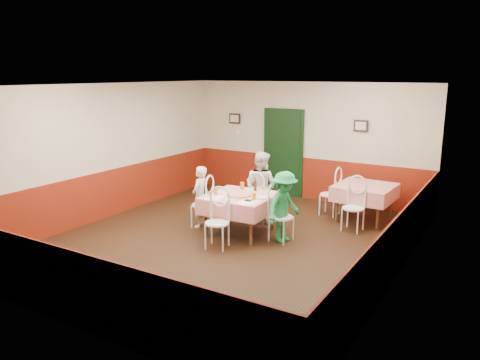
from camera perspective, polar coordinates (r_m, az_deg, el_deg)
The scene contains 39 objects.
floor at distance 8.66m, azimuth -1.34°, elevation -7.37°, with size 7.00×7.00×0.00m, color black.
ceiling at distance 8.12m, azimuth -1.45°, elevation 11.49°, with size 7.00×7.00×0.00m, color white.
back_wall at distance 11.34m, azimuth 8.16°, elevation 4.69°, with size 6.00×0.10×2.80m, color beige.
front_wall at distance 5.73m, azimuth -20.58°, elevation -4.22°, with size 6.00×0.10×2.80m, color beige.
left_wall at distance 10.18m, azimuth -15.83°, elevation 3.39°, with size 0.10×7.00×2.80m, color beige.
right_wall at distance 7.16m, azimuth 19.31°, elevation -0.76°, with size 0.10×7.00×2.80m, color beige.
wainscot_back at distance 11.49m, azimuth 7.99°, elevation 0.24°, with size 6.00×0.03×1.00m, color maroon.
wainscot_front at distance 6.05m, azimuth -19.78°, elevation -12.36°, with size 6.00×0.03×1.00m, color maroon.
wainscot_left at distance 10.35m, azimuth -15.46°, elevation -1.53°, with size 0.03×7.00×1.00m, color maroon.
wainscot_right at distance 7.42m, azimuth 18.67°, elevation -7.51°, with size 0.03×7.00×1.00m, color maroon.
door at distance 11.59m, azimuth 5.28°, elevation 3.20°, with size 0.96×0.06×2.10m, color black.
picture_left at distance 12.16m, azimuth -0.64°, elevation 7.51°, with size 0.32×0.03×0.26m, color black.
picture_right at distance 10.80m, azimuth 14.52°, elevation 6.41°, with size 0.32×0.03×0.26m, color black.
thermostat at distance 12.14m, azimuth -0.23°, elevation 5.84°, with size 0.10×0.03×0.10m, color white.
main_table at distance 8.90m, azimuth 0.00°, elevation -4.24°, with size 1.22×1.22×0.77m, color red.
second_table at distance 10.02m, azimuth 14.92°, elevation -2.72°, with size 1.12×1.12×0.77m, color red.
chair_left at distance 9.30m, azimuth -4.63°, elevation -3.05°, with size 0.42×0.42×0.90m, color white, non-canonical shape.
chair_right at distance 8.53m, azimuth 5.05°, elevation -4.54°, with size 0.42×0.42×0.90m, color white, non-canonical shape.
chair_far at distance 9.61m, azimuth 2.40°, elevation -2.48°, with size 0.42×0.42×0.90m, color white, non-canonical shape.
chair_near at distance 8.18m, azimuth -2.83°, elevation -5.29°, with size 0.42×0.42×0.90m, color white, non-canonical shape.
chair_second_a at distance 10.22m, azimuth 10.91°, elevation -1.77°, with size 0.42×0.42×0.90m, color white, non-canonical shape.
chair_second_b at distance 9.30m, azimuth 13.63°, elevation -3.37°, with size 0.42×0.42×0.90m, color white, non-canonical shape.
pizza at distance 8.74m, azimuth -0.13°, elevation -1.83°, with size 0.44×0.44×0.03m, color #B74723.
plate_left at distance 8.99m, azimuth -2.43°, elevation -1.48°, with size 0.25×0.25×0.01m, color white.
plate_right at distance 8.62m, azimuth 2.63°, elevation -2.11°, with size 0.25×0.25×0.01m, color white.
plate_far at distance 9.18m, azimuth 1.36°, elevation -1.17°, with size 0.25×0.25×0.01m, color white.
glass_a at distance 8.76m, azimuth -2.96°, elevation -1.46°, with size 0.07×0.07×0.13m, color #BF7219.
glass_b at distance 8.43m, azimuth 1.73°, elevation -2.03°, with size 0.07×0.07×0.14m, color #BF7219.
glass_c at distance 9.20m, azimuth 0.26°, elevation -0.71°, with size 0.08×0.08×0.15m, color #BF7219.
beer_bottle at distance 9.08m, azimuth 1.86°, elevation -0.62°, with size 0.06×0.06×0.23m, color #381C0A.
shaker_a at distance 8.64m, azimuth -3.90°, elevation -1.83°, with size 0.04×0.04×0.09m, color silver.
shaker_b at distance 8.56m, azimuth -3.53°, elevation -1.98°, with size 0.04×0.04×0.09m, color silver.
shaker_c at distance 8.71m, azimuth -3.73°, elevation -1.71°, with size 0.04×0.04×0.09m, color #B23319.
menu_left at distance 8.63m, azimuth -3.10°, elevation -2.14°, with size 0.30×0.40×0.00m, color white.
menu_right at distance 8.31m, azimuth 1.07°, elevation -2.72°, with size 0.30×0.40×0.00m, color white.
wallet at distance 8.39m, azimuth 1.00°, elevation -2.50°, with size 0.11×0.09×0.02m, color black.
diner_left at distance 9.28m, azimuth -4.91°, elevation -2.04°, with size 0.45×0.29×1.22m, color gray.
diner_far at distance 9.58m, azimuth 2.54°, elevation -0.80°, with size 0.71×0.55×1.46m, color gray.
diner_right at distance 8.45m, azimuth 5.39°, elevation -3.29°, with size 0.84×0.48×1.30m, color gray.
Camera 1 is at (4.36, -6.85, 3.01)m, focal length 35.00 mm.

